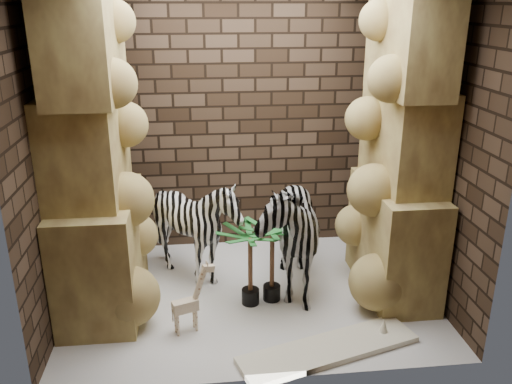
{
  "coord_description": "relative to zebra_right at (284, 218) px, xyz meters",
  "views": [
    {
      "loc": [
        -0.47,
        -4.59,
        2.77
      ],
      "look_at": [
        0.06,
        0.15,
        1.03
      ],
      "focal_mm": 37.27,
      "sensor_mm": 36.0,
      "label": 1
    }
  ],
  "objects": [
    {
      "name": "zebra_right",
      "position": [
        0.0,
        0.0,
        0.0
      ],
      "size": [
        0.74,
        1.29,
        1.5
      ],
      "primitive_type": "imported",
      "rotation": [
        0.0,
        0.0,
        -0.05
      ],
      "color": "white",
      "rests_on": "floor"
    },
    {
      "name": "wall_back",
      "position": [
        -0.34,
        1.09,
        0.75
      ],
      "size": [
        3.5,
        0.0,
        3.5
      ],
      "primitive_type": "plane",
      "rotation": [
        1.57,
        0.0,
        0.0
      ],
      "color": "black",
      "rests_on": "ground"
    },
    {
      "name": "giraffe_toy",
      "position": [
        -0.97,
        -0.71,
        -0.42
      ],
      "size": [
        0.36,
        0.22,
        0.66
      ],
      "primitive_type": null,
      "rotation": [
        0.0,
        0.0,
        0.34
      ],
      "color": "beige",
      "rests_on": "floor"
    },
    {
      "name": "zebra_left",
      "position": [
        -0.86,
        0.23,
        -0.22
      ],
      "size": [
        0.99,
        1.2,
        1.06
      ],
      "primitive_type": "imported",
      "rotation": [
        0.0,
        0.0,
        -0.04
      ],
      "color": "white",
      "rests_on": "floor"
    },
    {
      "name": "floor",
      "position": [
        -0.34,
        -0.16,
        -0.75
      ],
      "size": [
        3.5,
        3.5,
        0.0
      ],
      "primitive_type": "plane",
      "color": "silver",
      "rests_on": "ground"
    },
    {
      "name": "wall_right",
      "position": [
        1.41,
        -0.16,
        0.75
      ],
      "size": [
        0.0,
        3.0,
        3.0
      ],
      "primitive_type": "plane",
      "rotation": [
        1.57,
        0.0,
        -1.57
      ],
      "color": "black",
      "rests_on": "ground"
    },
    {
      "name": "rock_pillar_left",
      "position": [
        -1.74,
        -0.16,
        0.75
      ],
      "size": [
        0.68,
        1.3,
        3.0
      ],
      "primitive_type": null,
      "color": "#CEBE69",
      "rests_on": "floor"
    },
    {
      "name": "surfboard",
      "position": [
        0.21,
        -1.14,
        -0.72
      ],
      "size": [
        1.6,
        0.82,
        0.05
      ],
      "primitive_type": "cube",
      "rotation": [
        0.0,
        0.0,
        0.3
      ],
      "color": "#F1E9C9",
      "rests_on": "floor"
    },
    {
      "name": "palm_back",
      "position": [
        -0.36,
        -0.31,
        -0.35
      ],
      "size": [
        0.36,
        0.36,
        0.79
      ],
      "primitive_type": null,
      "color": "#1B6E2B",
      "rests_on": "floor"
    },
    {
      "name": "rock_pillar_right",
      "position": [
        1.08,
        -0.16,
        0.75
      ],
      "size": [
        0.58,
        1.25,
        3.0
      ],
      "primitive_type": null,
      "color": "#CEBE69",
      "rests_on": "floor"
    },
    {
      "name": "wall_front",
      "position": [
        -0.34,
        -1.41,
        0.75
      ],
      "size": [
        3.5,
        0.0,
        3.5
      ],
      "primitive_type": "plane",
      "rotation": [
        -1.57,
        0.0,
        0.0
      ],
      "color": "black",
      "rests_on": "ground"
    },
    {
      "name": "wall_left",
      "position": [
        -2.09,
        -0.16,
        0.75
      ],
      "size": [
        0.0,
        3.0,
        3.0
      ],
      "primitive_type": "plane",
      "rotation": [
        1.57,
        0.0,
        1.57
      ],
      "color": "black",
      "rests_on": "ground"
    },
    {
      "name": "palm_front",
      "position": [
        -0.15,
        -0.26,
        -0.34
      ],
      "size": [
        0.36,
        0.36,
        0.81
      ],
      "primitive_type": null,
      "color": "#1B6E2B",
      "rests_on": "floor"
    }
  ]
}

